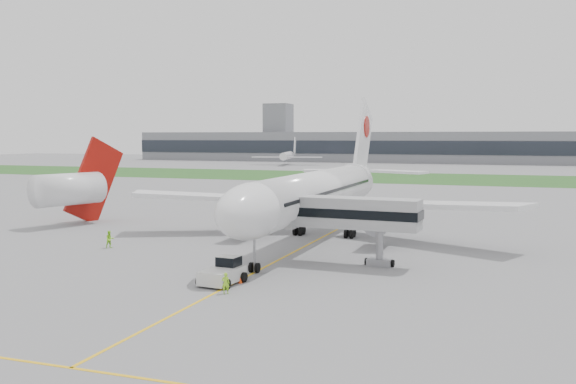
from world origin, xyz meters
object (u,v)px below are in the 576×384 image
(airliner, at_px, (319,191))
(neighbor_aircraft, at_px, (72,188))
(pushback_tug, at_px, (224,272))
(jet_bridge, at_px, (340,213))
(ground_crew_near, at_px, (226,283))

(airliner, xyz_separation_m, neighbor_aircraft, (-35.27, 0.30, -0.62))
(pushback_tug, xyz_separation_m, jet_bridge, (6.89, 11.03, 3.87))
(pushback_tug, xyz_separation_m, ground_crew_near, (1.62, -3.11, -0.15))
(pushback_tug, relative_size, neighbor_aircraft, 0.28)
(pushback_tug, bearing_deg, airliner, 93.53)
(ground_crew_near, relative_size, neighbor_aircraft, 0.11)
(jet_bridge, height_order, ground_crew_near, jet_bridge)
(pushback_tug, bearing_deg, neighbor_aircraft, 149.44)
(pushback_tug, height_order, ground_crew_near, pushback_tug)
(ground_crew_near, xyz_separation_m, neighbor_aircraft, (-36.15, 28.02, 4.21))
(pushback_tug, xyz_separation_m, neighbor_aircraft, (-34.53, 24.90, 4.06))
(ground_crew_near, bearing_deg, pushback_tug, -82.54)
(jet_bridge, bearing_deg, ground_crew_near, -107.22)
(pushback_tug, distance_m, ground_crew_near, 3.51)
(airliner, height_order, neighbor_aircraft, airliner)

